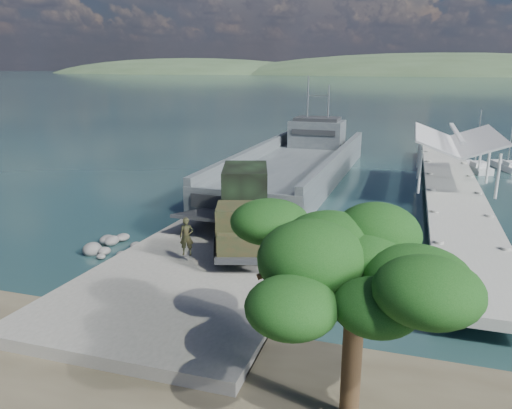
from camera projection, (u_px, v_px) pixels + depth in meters
name	position (u px, v px, depth m)	size (l,w,h in m)	color
ground	(209.00, 269.00, 26.11)	(1400.00, 1400.00, 0.00)	#162F36
boat_ramp	(201.00, 272.00, 25.12)	(10.00, 18.00, 0.50)	slate
shoreline_rocks	(111.00, 253.00, 28.33)	(3.20, 5.60, 0.90)	#5C5B59
distant_headlands	(455.00, 75.00, 527.03)	(1000.00, 240.00, 48.00)	#364D30
pier	(453.00, 179.00, 39.25)	(6.40, 44.00, 6.10)	#999A91
landing_craft	(294.00, 171.00, 46.29)	(9.40, 33.67, 9.93)	#434A4F
military_truck	(245.00, 208.00, 28.04)	(5.07, 9.16, 4.08)	black
soldier	(187.00, 244.00, 25.46)	(0.72, 0.47, 1.97)	#23321C
sailboat_near	(475.00, 168.00, 50.12)	(3.06, 5.33, 6.24)	silver
sailboat_far	(508.00, 167.00, 50.60)	(2.73, 5.02, 5.87)	silver
overhang_tree	(342.00, 258.00, 13.69)	(7.12, 6.56, 6.47)	#392616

